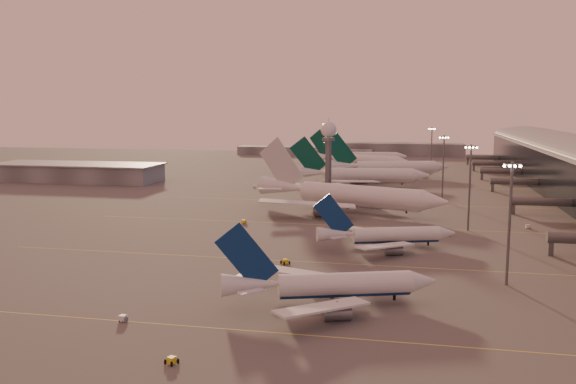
# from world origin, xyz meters

# --- Properties ---
(ground) EXTENTS (700.00, 700.00, 0.00)m
(ground) POSITION_xyz_m (0.00, 0.00, 0.00)
(ground) COLOR #4D4B4B
(ground) RESTS_ON ground
(taxiway_markings) EXTENTS (180.00, 185.25, 0.02)m
(taxiway_markings) POSITION_xyz_m (30.00, 56.00, 0.01)
(taxiway_markings) COLOR #D7CC4C
(taxiway_markings) RESTS_ON ground
(hangar) EXTENTS (82.00, 27.00, 8.50)m
(hangar) POSITION_xyz_m (-120.00, 140.00, 4.32)
(hangar) COLOR slate
(hangar) RESTS_ON ground
(radar_tower) EXTENTS (6.40, 6.40, 31.10)m
(radar_tower) POSITION_xyz_m (5.00, 120.00, 20.95)
(radar_tower) COLOR #55585C
(radar_tower) RESTS_ON ground
(mast_a) EXTENTS (3.60, 0.56, 25.00)m
(mast_a) POSITION_xyz_m (58.00, 0.00, 13.74)
(mast_a) COLOR #55585C
(mast_a) RESTS_ON ground
(mast_b) EXTENTS (3.60, 0.56, 25.00)m
(mast_b) POSITION_xyz_m (55.00, 55.00, 13.74)
(mast_b) COLOR #55585C
(mast_b) RESTS_ON ground
(mast_c) EXTENTS (3.60, 0.56, 25.00)m
(mast_c) POSITION_xyz_m (50.00, 110.00, 13.74)
(mast_c) COLOR #55585C
(mast_c) RESTS_ON ground
(mast_d) EXTENTS (3.60, 0.56, 25.00)m
(mast_d) POSITION_xyz_m (48.00, 200.00, 13.74)
(mast_d) COLOR #55585C
(mast_d) RESTS_ON ground
(distant_horizon) EXTENTS (165.00, 37.50, 9.00)m
(distant_horizon) POSITION_xyz_m (2.62, 325.14, 3.89)
(distant_horizon) COLOR slate
(distant_horizon) RESTS_ON ground
(narrowbody_near) EXTENTS (38.84, 30.48, 15.71)m
(narrowbody_near) POSITION_xyz_m (24.83, -19.96, 3.18)
(narrowbody_near) COLOR silver
(narrowbody_near) RESTS_ON ground
(narrowbody_mid) EXTENTS (35.51, 27.87, 14.36)m
(narrowbody_mid) POSITION_xyz_m (32.83, 27.20, 2.91)
(narrowbody_mid) COLOR silver
(narrowbody_mid) RESTS_ON ground
(widebody_white) EXTENTS (67.59, 53.24, 24.82)m
(widebody_white) POSITION_xyz_m (17.54, 79.34, 4.30)
(widebody_white) COLOR silver
(widebody_white) RESTS_ON ground
(greentail_a) EXTENTS (62.10, 49.94, 22.57)m
(greentail_a) POSITION_xyz_m (16.02, 145.35, 3.99)
(greentail_a) COLOR silver
(greentail_a) RESTS_ON ground
(greentail_b) EXTENTS (61.96, 49.43, 22.95)m
(greentail_b) POSITION_xyz_m (26.43, 180.95, 4.05)
(greentail_b) COLOR silver
(greentail_b) RESTS_ON ground
(greentail_c) EXTENTS (59.70, 47.43, 22.50)m
(greentail_c) POSITION_xyz_m (8.44, 221.45, 3.97)
(greentail_c) COLOR silver
(greentail_c) RESTS_ON ground
(greentail_d) EXTENTS (52.74, 42.51, 19.15)m
(greentail_d) POSITION_xyz_m (9.37, 260.52, 3.38)
(greentail_d) COLOR silver
(greentail_d) RESTS_ON ground
(gsv_truck_a) EXTENTS (5.81, 2.49, 2.29)m
(gsv_truck_a) POSITION_xyz_m (-7.51, -35.30, 1.17)
(gsv_truck_a) COLOR silver
(gsv_truck_a) RESTS_ON ground
(gsv_tug_near) EXTENTS (3.26, 3.96, 0.98)m
(gsv_tug_near) POSITION_xyz_m (6.60, -49.53, 0.50)
(gsv_tug_near) COLOR yellow
(gsv_tug_near) RESTS_ON ground
(gsv_tug_mid) EXTENTS (4.31, 4.47, 1.11)m
(gsv_tug_mid) POSITION_xyz_m (10.94, 6.75, 0.57)
(gsv_tug_mid) COLOR yellow
(gsv_tug_mid) RESTS_ON ground
(gsv_truck_b) EXTENTS (6.12, 3.56, 2.33)m
(gsv_truck_b) POSITION_xyz_m (49.47, 45.46, 1.19)
(gsv_truck_b) COLOR yellow
(gsv_truck_b) RESTS_ON ground
(gsv_truck_c) EXTENTS (5.34, 5.92, 2.38)m
(gsv_truck_c) POSITION_xyz_m (-11.28, 52.04, 1.22)
(gsv_truck_c) COLOR yellow
(gsv_truck_c) RESTS_ON ground
(gsv_catering_b) EXTENTS (5.29, 2.75, 4.22)m
(gsv_catering_b) POSITION_xyz_m (72.77, 61.73, 2.11)
(gsv_catering_b) COLOR silver
(gsv_catering_b) RESTS_ON ground
(gsv_tug_far) EXTENTS (4.15, 3.88, 1.02)m
(gsv_tug_far) POSITION_xyz_m (3.22, 108.24, 0.53)
(gsv_tug_far) COLOR silver
(gsv_tug_far) RESTS_ON ground
(gsv_truck_d) EXTENTS (3.88, 5.58, 2.13)m
(gsv_truck_d) POSITION_xyz_m (-29.82, 133.04, 1.09)
(gsv_truck_d) COLOR silver
(gsv_truck_d) RESTS_ON ground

